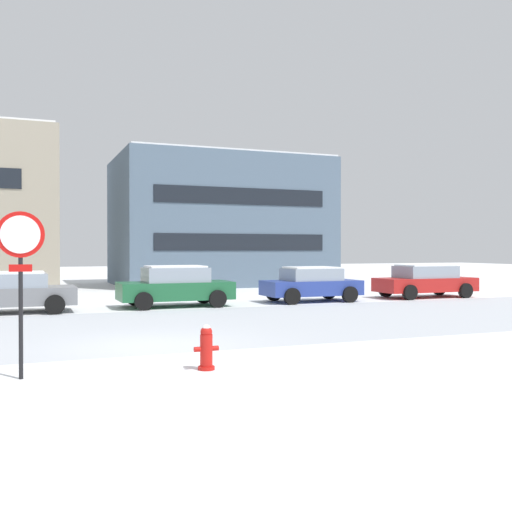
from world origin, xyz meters
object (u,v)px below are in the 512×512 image
Objects in this scene: fire_hydrant at (206,347)px; parked_car_blue at (311,284)px; parked_car_gray at (11,292)px; parked_car_red at (425,281)px; parked_car_green at (175,286)px; stop_sign at (21,261)px.

parked_car_blue reaches higher than fire_hydrant.
parked_car_gray is at bearing -179.25° from parked_car_blue.
parked_car_red is at bearing 0.11° from parked_car_blue.
parked_car_green is at bearing 179.98° from parked_car_red.
parked_car_red is (13.34, 11.25, 0.33)m from fire_hydrant.
parked_car_blue is 5.57m from parked_car_red.
stop_sign is at bearing -88.19° from parked_car_gray.
parked_car_green is at bearing 64.15° from stop_sign.
fire_hydrant is 13.66m from parked_car_blue.
stop_sign is 0.62× the size of parked_car_red.
stop_sign reaches higher than fire_hydrant.
parked_car_green is at bearing 1.65° from parked_car_gray.
parked_car_red is (16.71, 0.16, 0.03)m from parked_car_gray.
parked_car_red is at bearing 33.41° from stop_sign.
parked_car_gray is (-0.34, 10.64, -1.22)m from stop_sign.
parked_car_red reaches higher than fire_hydrant.
fire_hydrant is 0.18× the size of parked_car_red.
fire_hydrant is 0.19× the size of parked_car_green.
parked_car_green reaches higher than parked_car_gray.
parked_car_red is at bearing 0.54° from parked_car_gray.
parked_car_green is (2.20, 11.25, 0.36)m from fire_hydrant.
fire_hydrant is at bearing -8.42° from stop_sign.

